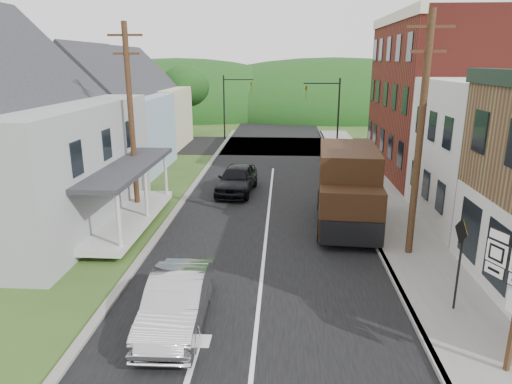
% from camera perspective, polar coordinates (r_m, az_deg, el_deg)
% --- Properties ---
extents(ground, '(120.00, 120.00, 0.00)m').
position_cam_1_polar(ground, '(15.08, 0.48, -12.83)').
color(ground, '#2D4719').
rests_on(ground, ground).
extents(road, '(9.00, 90.00, 0.02)m').
position_cam_1_polar(road, '(24.31, 1.70, -1.37)').
color(road, black).
rests_on(road, ground).
extents(cross_road, '(60.00, 9.00, 0.02)m').
position_cam_1_polar(cross_road, '(40.84, 2.45, 5.79)').
color(cross_road, black).
rests_on(cross_road, ground).
extents(sidewalk_right, '(2.80, 55.00, 0.15)m').
position_cam_1_polar(sidewalk_right, '(22.98, 16.43, -2.89)').
color(sidewalk_right, slate).
rests_on(sidewalk_right, ground).
extents(curb_right, '(0.20, 55.00, 0.15)m').
position_cam_1_polar(curb_right, '(22.71, 13.11, -2.87)').
color(curb_right, slate).
rests_on(curb_right, ground).
extents(curb_left, '(0.30, 55.00, 0.12)m').
position_cam_1_polar(curb_left, '(23.00, -10.12, -2.49)').
color(curb_left, slate).
rests_on(curb_left, ground).
extents(storefront_red, '(8.00, 12.00, 10.00)m').
position_cam_1_polar(storefront_red, '(32.08, 23.21, 10.73)').
color(storefront_red, maroon).
rests_on(storefront_red, ground).
extents(house_blue, '(7.14, 8.16, 7.28)m').
position_cam_1_polar(house_blue, '(32.56, -17.82, 8.99)').
color(house_blue, '#95B2CB').
rests_on(house_blue, ground).
extents(house_cream, '(7.14, 8.16, 7.28)m').
position_cam_1_polar(house_cream, '(41.18, -14.01, 10.61)').
color(house_cream, beige).
rests_on(house_cream, ground).
extents(utility_pole_right, '(1.60, 0.26, 9.00)m').
position_cam_1_polar(utility_pole_right, '(17.59, 19.81, 6.53)').
color(utility_pole_right, '#472D19').
rests_on(utility_pole_right, ground).
extents(utility_pole_left, '(1.60, 0.26, 9.00)m').
position_cam_1_polar(utility_pole_left, '(22.52, -15.34, 8.81)').
color(utility_pole_left, '#472D19').
rests_on(utility_pole_left, ground).
extents(traffic_signal_right, '(2.87, 0.20, 6.00)m').
position_cam_1_polar(traffic_signal_right, '(37.03, 9.20, 10.41)').
color(traffic_signal_right, black).
rests_on(traffic_signal_right, ground).
extents(traffic_signal_left, '(2.87, 0.20, 6.00)m').
position_cam_1_polar(traffic_signal_left, '(44.10, -3.11, 11.47)').
color(traffic_signal_left, black).
rests_on(traffic_signal_left, ground).
extents(tree_left_c, '(5.80, 5.80, 8.41)m').
position_cam_1_polar(tree_left_c, '(38.60, -27.90, 12.27)').
color(tree_left_c, '#382616').
rests_on(tree_left_c, ground).
extents(tree_left_d, '(4.80, 4.80, 6.94)m').
position_cam_1_polar(tree_left_d, '(46.27, -8.86, 12.92)').
color(tree_left_d, '#382616').
rests_on(tree_left_d, ground).
extents(forested_ridge, '(90.00, 30.00, 16.00)m').
position_cam_1_polar(forested_ridge, '(68.57, 2.90, 9.97)').
color(forested_ridge, black).
rests_on(forested_ridge, ground).
extents(silver_sedan, '(1.68, 4.52, 1.48)m').
position_cam_1_polar(silver_sedan, '(13.43, -9.87, -13.38)').
color(silver_sedan, '#ADACB1').
rests_on(silver_sedan, ground).
extents(dark_sedan, '(2.35, 4.88, 1.61)m').
position_cam_1_polar(dark_sedan, '(25.99, -2.40, 1.62)').
color(dark_sedan, black).
rests_on(dark_sedan, ground).
extents(delivery_van, '(3.01, 6.47, 3.52)m').
position_cam_1_polar(delivery_van, '(20.89, 11.41, 0.48)').
color(delivery_van, black).
rests_on(delivery_van, ground).
extents(warning_sign, '(0.14, 0.79, 2.87)m').
position_cam_1_polar(warning_sign, '(14.52, 24.14, -6.84)').
color(warning_sign, black).
rests_on(warning_sign, sidewalk_right).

